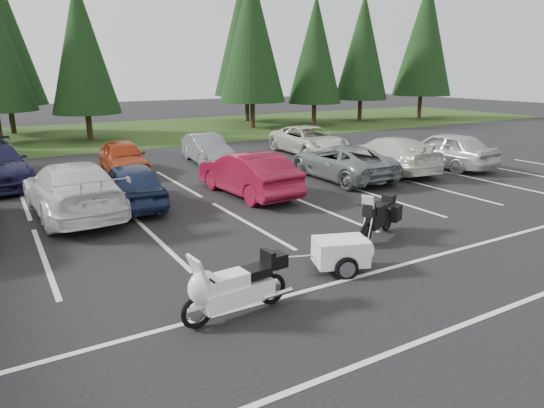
{
  "coord_description": "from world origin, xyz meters",
  "views": [
    {
      "loc": [
        -5.67,
        -10.8,
        4.27
      ],
      "look_at": [
        0.4,
        -0.5,
        0.96
      ],
      "focal_mm": 32.0,
      "sensor_mm": 36.0,
      "label": 1
    }
  ],
  "objects_px": {
    "car_near_6": "(342,162)",
    "car_near_7": "(389,154)",
    "car_far_3": "(207,149)",
    "car_far_4": "(309,140)",
    "car_near_5": "(248,173)",
    "cargo_trailer": "(340,255)",
    "touring_motorcycle": "(236,282)",
    "car_near_8": "(444,149)",
    "car_far_2": "(123,157)",
    "car_near_3": "(72,189)",
    "adventure_motorcycle": "(378,214)",
    "car_near_4": "(131,184)"
  },
  "relations": [
    {
      "from": "car_near_6",
      "to": "car_near_7",
      "type": "bearing_deg",
      "value": -174.57
    },
    {
      "from": "car_far_3",
      "to": "car_far_4",
      "type": "height_order",
      "value": "car_far_4"
    },
    {
      "from": "car_near_5",
      "to": "cargo_trailer",
      "type": "bearing_deg",
      "value": 74.89
    },
    {
      "from": "car_far_3",
      "to": "touring_motorcycle",
      "type": "height_order",
      "value": "car_far_3"
    },
    {
      "from": "car_near_8",
      "to": "touring_motorcycle",
      "type": "bearing_deg",
      "value": 22.98
    },
    {
      "from": "car_near_8",
      "to": "car_far_2",
      "type": "bearing_deg",
      "value": -29.97
    },
    {
      "from": "car_far_2",
      "to": "touring_motorcycle",
      "type": "distance_m",
      "value": 13.68
    },
    {
      "from": "car_near_3",
      "to": "cargo_trailer",
      "type": "height_order",
      "value": "car_near_3"
    },
    {
      "from": "car_near_5",
      "to": "car_near_6",
      "type": "distance_m",
      "value": 4.5
    },
    {
      "from": "car_near_8",
      "to": "car_near_5",
      "type": "bearing_deg",
      "value": -5.22
    },
    {
      "from": "car_near_3",
      "to": "car_near_7",
      "type": "distance_m",
      "value": 12.91
    },
    {
      "from": "car_far_4",
      "to": "adventure_motorcycle",
      "type": "xyz_separation_m",
      "value": [
        -6.04,
        -11.81,
        -0.06
      ]
    },
    {
      "from": "car_near_4",
      "to": "car_near_7",
      "type": "xyz_separation_m",
      "value": [
        11.11,
        -0.06,
        0.03
      ]
    },
    {
      "from": "car_near_4",
      "to": "car_far_2",
      "type": "relative_size",
      "value": 1.03
    },
    {
      "from": "car_near_3",
      "to": "car_near_8",
      "type": "bearing_deg",
      "value": 175.32
    },
    {
      "from": "car_near_6",
      "to": "touring_motorcycle",
      "type": "distance_m",
      "value": 11.9
    },
    {
      "from": "car_near_7",
      "to": "car_far_4",
      "type": "relative_size",
      "value": 1.0
    },
    {
      "from": "car_far_3",
      "to": "cargo_trailer",
      "type": "bearing_deg",
      "value": -95.2
    },
    {
      "from": "car_near_4",
      "to": "car_near_5",
      "type": "height_order",
      "value": "car_near_5"
    },
    {
      "from": "car_far_2",
      "to": "car_far_4",
      "type": "height_order",
      "value": "car_far_4"
    },
    {
      "from": "car_near_3",
      "to": "adventure_motorcycle",
      "type": "xyz_separation_m",
      "value": [
        6.47,
        -6.32,
        -0.15
      ]
    },
    {
      "from": "car_near_5",
      "to": "car_far_2",
      "type": "xyz_separation_m",
      "value": [
        -2.85,
        5.94,
        -0.06
      ]
    },
    {
      "from": "car_near_6",
      "to": "touring_motorcycle",
      "type": "relative_size",
      "value": 2.1
    },
    {
      "from": "car_near_5",
      "to": "adventure_motorcycle",
      "type": "height_order",
      "value": "car_near_5"
    },
    {
      "from": "car_near_8",
      "to": "adventure_motorcycle",
      "type": "xyz_separation_m",
      "value": [
        -9.27,
        -5.79,
        -0.14
      ]
    },
    {
      "from": "car_near_4",
      "to": "car_near_8",
      "type": "xyz_separation_m",
      "value": [
        13.94,
        -0.63,
        0.08
      ]
    },
    {
      "from": "car_near_4",
      "to": "car_near_7",
      "type": "distance_m",
      "value": 11.11
    },
    {
      "from": "car_near_8",
      "to": "cargo_trailer",
      "type": "bearing_deg",
      "value": 26.31
    },
    {
      "from": "car_near_7",
      "to": "adventure_motorcycle",
      "type": "distance_m",
      "value": 9.06
    },
    {
      "from": "car_far_3",
      "to": "car_near_8",
      "type": "bearing_deg",
      "value": -30.33
    },
    {
      "from": "car_far_4",
      "to": "touring_motorcycle",
      "type": "distance_m",
      "value": 17.61
    },
    {
      "from": "car_near_4",
      "to": "car_near_5",
      "type": "bearing_deg",
      "value": 175.76
    },
    {
      "from": "car_near_8",
      "to": "car_far_3",
      "type": "distance_m",
      "value": 10.94
    },
    {
      "from": "car_near_7",
      "to": "touring_motorcycle",
      "type": "bearing_deg",
      "value": 40.12
    },
    {
      "from": "car_far_3",
      "to": "touring_motorcycle",
      "type": "xyz_separation_m",
      "value": [
        -5.46,
        -14.12,
        -0.01
      ]
    },
    {
      "from": "car_near_3",
      "to": "cargo_trailer",
      "type": "relative_size",
      "value": 3.42
    },
    {
      "from": "car_near_5",
      "to": "car_far_2",
      "type": "height_order",
      "value": "car_near_5"
    },
    {
      "from": "cargo_trailer",
      "to": "adventure_motorcycle",
      "type": "xyz_separation_m",
      "value": [
        2.18,
        1.23,
        0.29
      ]
    },
    {
      "from": "car_near_7",
      "to": "car_near_8",
      "type": "relative_size",
      "value": 1.1
    },
    {
      "from": "car_near_5",
      "to": "car_near_7",
      "type": "height_order",
      "value": "car_near_5"
    },
    {
      "from": "car_near_7",
      "to": "car_far_2",
      "type": "distance_m",
      "value": 11.4
    },
    {
      "from": "car_near_8",
      "to": "car_near_4",
      "type": "bearing_deg",
      "value": -7.82
    },
    {
      "from": "touring_motorcycle",
      "to": "car_far_3",
      "type": "bearing_deg",
      "value": 64.17
    },
    {
      "from": "car_near_7",
      "to": "touring_motorcycle",
      "type": "relative_size",
      "value": 2.18
    },
    {
      "from": "car_near_5",
      "to": "touring_motorcycle",
      "type": "xyz_separation_m",
      "value": [
        -4.27,
        -7.67,
        -0.11
      ]
    },
    {
      "from": "car_far_4",
      "to": "car_near_4",
      "type": "bearing_deg",
      "value": -150.62
    },
    {
      "from": "car_near_4",
      "to": "car_near_7",
      "type": "height_order",
      "value": "car_near_7"
    },
    {
      "from": "car_near_5",
      "to": "car_near_4",
      "type": "bearing_deg",
      "value": -12.91
    },
    {
      "from": "car_near_6",
      "to": "car_far_2",
      "type": "bearing_deg",
      "value": -35.54
    },
    {
      "from": "car_near_6",
      "to": "cargo_trailer",
      "type": "distance_m",
      "value": 9.48
    }
  ]
}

